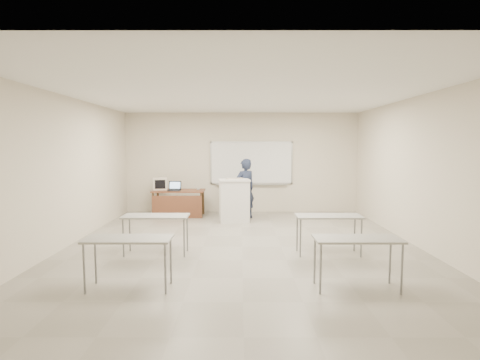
{
  "coord_description": "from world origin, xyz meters",
  "views": [
    {
      "loc": [
        -0.04,
        -7.32,
        2.01
      ],
      "look_at": [
        -0.04,
        2.2,
        1.14
      ],
      "focal_mm": 28.0,
      "sensor_mm": 36.0,
      "label": 1
    }
  ],
  "objects_px": {
    "whiteboard": "(251,163)",
    "crt_monitor": "(160,184)",
    "mouse": "(198,189)",
    "podium": "(234,200)",
    "presenter": "(245,189)",
    "instructor_desk": "(178,198)",
    "laptop": "(174,188)",
    "keyboard": "(235,179)"
  },
  "relations": [
    {
      "from": "whiteboard",
      "to": "podium",
      "type": "bearing_deg",
      "value": -108.81
    },
    {
      "from": "instructor_desk",
      "to": "laptop",
      "type": "height_order",
      "value": "laptop"
    },
    {
      "from": "whiteboard",
      "to": "laptop",
      "type": "xyz_separation_m",
      "value": [
        -2.2,
        -0.79,
        -0.67
      ]
    },
    {
      "from": "mouse",
      "to": "presenter",
      "type": "height_order",
      "value": "presenter"
    },
    {
      "from": "presenter",
      "to": "keyboard",
      "type": "bearing_deg",
      "value": 21.63
    },
    {
      "from": "mouse",
      "to": "laptop",
      "type": "bearing_deg",
      "value": -148.08
    },
    {
      "from": "whiteboard",
      "to": "mouse",
      "type": "height_order",
      "value": "whiteboard"
    },
    {
      "from": "crt_monitor",
      "to": "presenter",
      "type": "relative_size",
      "value": 0.26
    },
    {
      "from": "mouse",
      "to": "presenter",
      "type": "distance_m",
      "value": 1.4
    },
    {
      "from": "instructor_desk",
      "to": "laptop",
      "type": "distance_m",
      "value": 0.28
    },
    {
      "from": "podium",
      "to": "laptop",
      "type": "relative_size",
      "value": 3.23
    },
    {
      "from": "laptop",
      "to": "presenter",
      "type": "xyz_separation_m",
      "value": [
        1.99,
        -0.22,
        0.02
      ]
    },
    {
      "from": "keyboard",
      "to": "presenter",
      "type": "relative_size",
      "value": 0.28
    },
    {
      "from": "podium",
      "to": "laptop",
      "type": "distance_m",
      "value": 1.85
    },
    {
      "from": "instructor_desk",
      "to": "mouse",
      "type": "relative_size",
      "value": 14.96
    },
    {
      "from": "laptop",
      "to": "presenter",
      "type": "distance_m",
      "value": 2.01
    },
    {
      "from": "podium",
      "to": "crt_monitor",
      "type": "height_order",
      "value": "podium"
    },
    {
      "from": "whiteboard",
      "to": "presenter",
      "type": "bearing_deg",
      "value": -101.59
    },
    {
      "from": "podium",
      "to": "laptop",
      "type": "height_order",
      "value": "podium"
    },
    {
      "from": "crt_monitor",
      "to": "mouse",
      "type": "relative_size",
      "value": 4.43
    },
    {
      "from": "whiteboard",
      "to": "instructor_desk",
      "type": "height_order",
      "value": "whiteboard"
    },
    {
      "from": "mouse",
      "to": "instructor_desk",
      "type": "bearing_deg",
      "value": -146.57
    },
    {
      "from": "crt_monitor",
      "to": "mouse",
      "type": "bearing_deg",
      "value": -13.46
    },
    {
      "from": "whiteboard",
      "to": "crt_monitor",
      "type": "bearing_deg",
      "value": -168.28
    },
    {
      "from": "instructor_desk",
      "to": "podium",
      "type": "distance_m",
      "value": 1.74
    },
    {
      "from": "whiteboard",
      "to": "laptop",
      "type": "height_order",
      "value": "whiteboard"
    },
    {
      "from": "mouse",
      "to": "keyboard",
      "type": "distance_m",
      "value": 1.37
    },
    {
      "from": "podium",
      "to": "crt_monitor",
      "type": "relative_size",
      "value": 2.61
    },
    {
      "from": "crt_monitor",
      "to": "mouse",
      "type": "distance_m",
      "value": 1.11
    },
    {
      "from": "whiteboard",
      "to": "mouse",
      "type": "distance_m",
      "value": 1.81
    },
    {
      "from": "podium",
      "to": "presenter",
      "type": "xyz_separation_m",
      "value": [
        0.29,
        0.46,
        0.26
      ]
    },
    {
      "from": "whiteboard",
      "to": "podium",
      "type": "height_order",
      "value": "whiteboard"
    },
    {
      "from": "mouse",
      "to": "presenter",
      "type": "xyz_separation_m",
      "value": [
        1.34,
        -0.39,
        0.06
      ]
    },
    {
      "from": "crt_monitor",
      "to": "presenter",
      "type": "bearing_deg",
      "value": -20.53
    },
    {
      "from": "presenter",
      "to": "podium",
      "type": "bearing_deg",
      "value": 25.17
    },
    {
      "from": "laptop",
      "to": "mouse",
      "type": "xyz_separation_m",
      "value": [
        0.65,
        0.17,
        -0.04
      ]
    },
    {
      "from": "crt_monitor",
      "to": "laptop",
      "type": "height_order",
      "value": "crt_monitor"
    },
    {
      "from": "whiteboard",
      "to": "presenter",
      "type": "xyz_separation_m",
      "value": [
        -0.21,
        -1.01,
        -0.65
      ]
    },
    {
      "from": "instructor_desk",
      "to": "laptop",
      "type": "bearing_deg",
      "value": -173.98
    },
    {
      "from": "podium",
      "to": "mouse",
      "type": "xyz_separation_m",
      "value": [
        -1.05,
        0.85,
        0.2
      ]
    },
    {
      "from": "mouse",
      "to": "whiteboard",
      "type": "bearing_deg",
      "value": 38.76
    },
    {
      "from": "laptop",
      "to": "mouse",
      "type": "distance_m",
      "value": 0.67
    }
  ]
}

